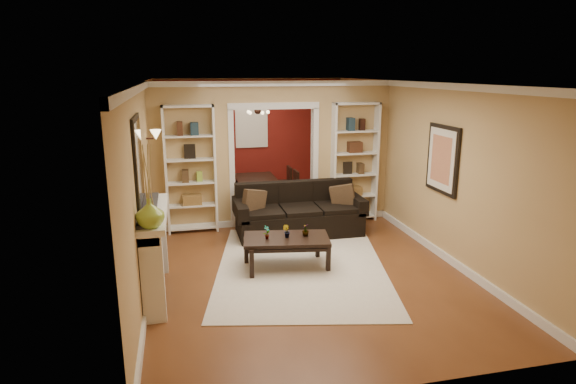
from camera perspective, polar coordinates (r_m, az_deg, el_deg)
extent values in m
plane|color=brown|center=(8.29, -0.02, -6.10)|extent=(8.00, 8.00, 0.00)
plane|color=white|center=(7.78, -0.02, 12.90)|extent=(8.00, 8.00, 0.00)
plane|color=tan|center=(11.81, -4.38, 6.74)|extent=(8.00, 0.00, 8.00)
plane|color=tan|center=(4.26, 12.13, -7.15)|extent=(8.00, 0.00, 8.00)
plane|color=tan|center=(7.75, -16.48, 2.25)|extent=(0.00, 8.00, 8.00)
plane|color=tan|center=(8.70, 14.62, 3.63)|extent=(0.00, 8.00, 8.00)
cube|color=tan|center=(9.08, -1.71, 4.52)|extent=(4.50, 0.15, 2.70)
cube|color=maroon|center=(11.78, -4.35, 6.57)|extent=(4.44, 0.04, 2.64)
cube|color=#8CA5CC|center=(11.71, -4.34, 7.66)|extent=(0.78, 0.03, 0.98)
cube|color=silver|center=(7.35, 1.57, -8.80)|extent=(3.13, 3.89, 0.01)
cube|color=black|center=(8.63, 1.31, -2.13)|extent=(2.30, 0.99, 0.90)
cube|color=brown|center=(8.40, -4.06, -1.17)|extent=(0.44, 0.30, 0.43)
cube|color=brown|center=(8.79, 6.52, -0.54)|extent=(0.43, 0.31, 0.43)
cube|color=black|center=(7.24, -0.19, -7.17)|extent=(1.35, 0.87, 0.48)
imported|color=#336626|center=(7.07, -2.52, -4.79)|extent=(0.13, 0.13, 0.20)
imported|color=#336626|center=(7.13, -0.19, -4.69)|extent=(0.13, 0.13, 0.19)
imported|color=#336626|center=(7.19, 2.09, -4.52)|extent=(0.15, 0.15, 0.19)
cube|color=white|center=(8.78, -11.46, 2.58)|extent=(0.90, 0.30, 2.30)
cube|color=white|center=(9.37, 7.85, 3.46)|extent=(0.90, 0.30, 2.30)
cube|color=white|center=(6.51, -15.31, -6.99)|extent=(0.32, 1.70, 1.16)
imported|color=#8DB239|center=(5.61, -16.06, -2.42)|extent=(0.41, 0.41, 0.33)
cube|color=silver|center=(6.19, -17.34, 3.54)|extent=(0.03, 0.95, 1.10)
cube|color=#FFE0A5|center=(8.21, -15.80, 6.34)|extent=(0.18, 0.18, 0.22)
cube|color=black|center=(7.78, 17.80, 3.71)|extent=(0.04, 0.85, 1.05)
imported|color=black|center=(10.61, -3.47, 0.01)|extent=(1.59, 0.89, 0.56)
cube|color=black|center=(10.20, -6.26, 0.48)|extent=(0.52, 0.52, 0.94)
cube|color=black|center=(10.39, -0.22, 0.45)|extent=(0.47, 0.47, 0.81)
cube|color=black|center=(10.80, -6.62, 0.73)|extent=(0.42, 0.42, 0.75)
cube|color=black|center=(10.97, -0.90, 1.10)|extent=(0.42, 0.42, 0.78)
cube|color=#331C17|center=(10.46, -3.36, 9.48)|extent=(0.50, 0.50, 0.30)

